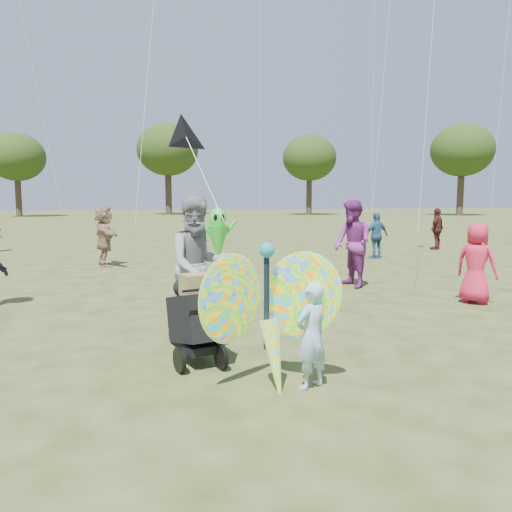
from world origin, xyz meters
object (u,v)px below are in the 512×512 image
at_px(crowd_j, 193,222).
at_px(child_girl, 311,336).
at_px(crowd_e, 352,244).
at_px(jogging_stroller, 196,312).
at_px(butterfly_kite, 270,316).
at_px(crowd_c, 377,236).
at_px(crowd_h, 437,229).
at_px(crowd_a, 476,263).
at_px(alien_kite, 218,238).
at_px(adult_man, 199,266).
at_px(crowd_d, 104,236).

bearing_deg(crowd_j, child_girl, 19.21).
relative_size(crowd_e, jogging_stroller, 1.75).
bearing_deg(butterfly_kite, crowd_c, 57.63).
bearing_deg(crowd_h, butterfly_kite, 16.50).
xyz_separation_m(crowd_c, crowd_h, (3.64, 2.11, 0.04)).
xyz_separation_m(crowd_a, crowd_c, (1.46, 6.86, -0.01)).
xyz_separation_m(crowd_c, alien_kite, (-5.63, -2.21, 0.21)).
xyz_separation_m(child_girl, crowd_c, (5.95, 10.16, 0.20)).
bearing_deg(adult_man, crowd_c, 35.98).
xyz_separation_m(child_girl, crowd_e, (2.93, 5.44, 0.41)).
bearing_deg(adult_man, crowd_d, 89.60).
relative_size(crowd_e, alien_kite, 1.12).
xyz_separation_m(adult_man, crowd_e, (3.81, 3.08, -0.03)).
bearing_deg(jogging_stroller, child_girl, -64.17).
bearing_deg(crowd_a, crowd_j, -17.17).
bearing_deg(jogging_stroller, crowd_j, 67.04).
distance_m(crowd_e, alien_kite, 3.62).
height_order(crowd_e, alien_kite, crowd_e).
bearing_deg(crowd_j, jogging_stroller, 15.37).
relative_size(crowd_d, butterfly_kite, 1.02).
distance_m(crowd_c, crowd_e, 5.61).
distance_m(adult_man, crowd_e, 4.90).
distance_m(crowd_a, crowd_d, 10.03).
bearing_deg(crowd_c, child_girl, 46.05).
distance_m(adult_man, crowd_c, 10.37).
bearing_deg(crowd_c, adult_man, 35.23).
bearing_deg(crowd_c, crowd_j, -69.40).
height_order(adult_man, alien_kite, adult_man).
distance_m(child_girl, jogging_stroller, 1.58).
relative_size(crowd_a, butterfly_kite, 0.88).
height_order(crowd_d, alien_kite, crowd_d).
bearing_deg(alien_kite, crowd_j, 87.25).
relative_size(crowd_c, crowd_e, 0.78).
height_order(child_girl, crowd_e, crowd_e).
bearing_deg(crowd_j, crowd_e, 31.61).
height_order(crowd_e, crowd_h, crowd_e).
xyz_separation_m(crowd_c, crowd_e, (-3.02, -4.73, 0.22)).
height_order(adult_man, crowd_d, adult_man).
relative_size(adult_man, crowd_c, 1.32).
bearing_deg(crowd_d, child_girl, -177.10).
bearing_deg(crowd_j, alien_kite, 19.02).
bearing_deg(crowd_c, alien_kite, 7.87).
distance_m(child_girl, crowd_j, 17.78).
height_order(crowd_c, crowd_j, crowd_j).
bearing_deg(crowd_a, crowd_c, -43.55).
height_order(child_girl, crowd_d, crowd_d).
relative_size(child_girl, crowd_d, 0.63).
height_order(child_girl, crowd_a, crowd_a).
xyz_separation_m(adult_man, alien_kite, (1.20, 5.59, -0.04)).
xyz_separation_m(child_girl, crowd_h, (9.59, 12.27, 0.24)).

